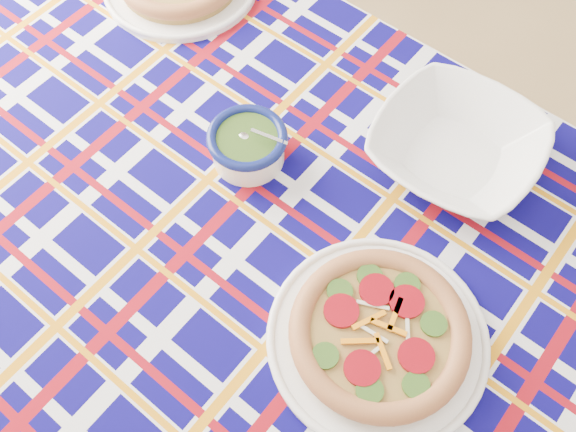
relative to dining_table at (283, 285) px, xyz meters
The scene contains 6 objects.
floor 1.07m from the dining_table, 50.74° to the left, with size 4.00×4.00×0.00m, color tan.
dining_table is the anchor object (origin of this frame).
tablecloth 0.03m from the dining_table, 63.43° to the left, with size 1.77×1.12×0.11m, color #090454, non-canonical shape.
main_focaccia_plate 0.23m from the dining_table, ahead, with size 0.35×0.35×0.07m, color olive, non-canonical shape.
pesto_bowl 0.25m from the dining_table, 138.32° to the left, with size 0.14×0.14×0.08m, color #203A0F, non-canonical shape.
serving_bowl 0.38m from the dining_table, 66.71° to the left, with size 0.29×0.29×0.07m, color white.
Camera 1 is at (-0.25, -0.97, 1.76)m, focal length 40.00 mm.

